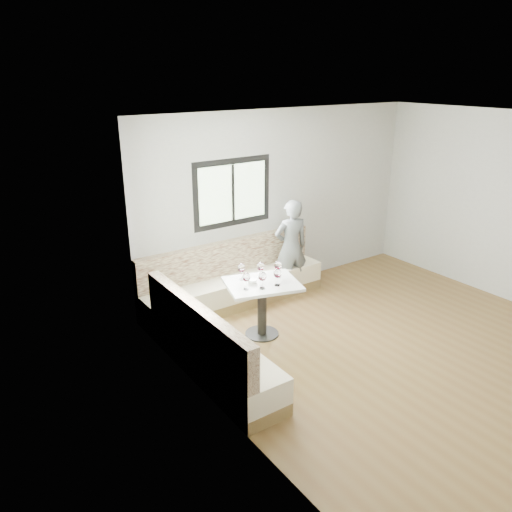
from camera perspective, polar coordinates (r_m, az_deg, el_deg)
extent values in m
cube|color=brown|center=(6.72, 15.90, -9.99)|extent=(5.00, 5.00, 0.01)
cube|color=white|center=(5.86, 18.61, 14.38)|extent=(5.00, 5.00, 0.01)
cube|color=#B7B7B2|center=(7.86, 2.91, 6.34)|extent=(5.00, 0.01, 2.80)
cube|color=#B7B7B2|center=(4.57, -3.11, -4.41)|extent=(0.01, 5.00, 2.80)
cube|color=black|center=(7.30, -2.69, 7.25)|extent=(1.30, 0.02, 1.00)
cube|color=black|center=(5.22, -8.25, 1.59)|extent=(0.02, 1.30, 1.00)
cube|color=olive|center=(7.53, -2.39, -5.01)|extent=(2.90, 0.55, 0.16)
cube|color=beige|center=(7.44, -2.41, -3.44)|extent=(2.90, 0.55, 0.29)
cube|color=beige|center=(7.45, -3.30, -0.13)|extent=(2.90, 0.14, 0.50)
cube|color=olive|center=(5.96, -4.81, -12.56)|extent=(0.55, 2.25, 0.16)
cube|color=beige|center=(5.84, -4.88, -10.71)|extent=(0.55, 2.25, 0.29)
cube|color=beige|center=(5.56, -6.85, -7.80)|extent=(0.14, 2.25, 0.50)
cube|color=#DB613A|center=(5.44, -2.42, -10.64)|extent=(0.40, 0.40, 0.12)
cylinder|color=black|center=(6.75, 0.68, -8.85)|extent=(0.45, 0.45, 0.02)
cylinder|color=black|center=(6.59, 0.70, -6.22)|extent=(0.12, 0.12, 0.71)
cube|color=silver|center=(6.43, 0.71, -3.22)|extent=(1.08, 0.95, 0.04)
imported|color=#575B5E|center=(7.72, 4.00, 1.01)|extent=(0.61, 0.46, 1.50)
cylinder|color=white|center=(6.41, -0.42, -2.89)|extent=(0.11, 0.11, 0.05)
sphere|color=black|center=(6.42, -0.35, -2.72)|extent=(0.02, 0.02, 0.02)
sphere|color=black|center=(6.40, -0.57, -2.78)|extent=(0.02, 0.02, 0.02)
sphere|color=black|center=(6.39, -0.32, -2.83)|extent=(0.02, 0.02, 0.02)
cylinder|color=white|center=(6.23, -1.09, -3.78)|extent=(0.07, 0.07, 0.01)
cylinder|color=white|center=(6.21, -1.10, -3.34)|extent=(0.01, 0.01, 0.10)
ellipsoid|color=white|center=(6.17, -1.10, -2.42)|extent=(0.10, 0.10, 0.12)
cylinder|color=#3D0110|center=(6.18, -1.10, -2.67)|extent=(0.07, 0.07, 0.03)
cylinder|color=white|center=(6.25, 0.74, -3.70)|extent=(0.07, 0.07, 0.01)
cylinder|color=white|center=(6.23, 0.74, -3.27)|extent=(0.01, 0.01, 0.10)
ellipsoid|color=white|center=(6.19, 0.74, -2.35)|extent=(0.10, 0.10, 0.12)
cylinder|color=#3D0110|center=(6.20, 0.74, -2.60)|extent=(0.07, 0.07, 0.03)
cylinder|color=white|center=(6.35, 2.44, -3.34)|extent=(0.07, 0.07, 0.01)
cylinder|color=white|center=(6.32, 2.45, -2.91)|extent=(0.01, 0.01, 0.10)
ellipsoid|color=white|center=(6.28, 2.47, -2.00)|extent=(0.10, 0.10, 0.12)
cylinder|color=#3D0110|center=(6.29, 2.46, -2.25)|extent=(0.07, 0.07, 0.03)
cylinder|color=white|center=(6.56, 0.53, -2.50)|extent=(0.07, 0.07, 0.01)
cylinder|color=white|center=(6.54, 0.53, -2.08)|extent=(0.01, 0.01, 0.10)
ellipsoid|color=white|center=(6.50, 0.53, -1.20)|extent=(0.10, 0.10, 0.12)
cylinder|color=#3D0110|center=(6.51, 0.53, -1.44)|extent=(0.07, 0.07, 0.03)
cylinder|color=white|center=(6.60, 2.51, -2.37)|extent=(0.07, 0.07, 0.01)
cylinder|color=white|center=(6.58, 2.52, -1.95)|extent=(0.01, 0.01, 0.10)
ellipsoid|color=white|center=(6.54, 2.53, -1.07)|extent=(0.10, 0.10, 0.12)
cylinder|color=#3D0110|center=(6.55, 2.53, -1.31)|extent=(0.07, 0.07, 0.03)
cylinder|color=white|center=(6.52, -1.65, -2.67)|extent=(0.07, 0.07, 0.01)
cylinder|color=white|center=(6.50, -1.66, -2.25)|extent=(0.01, 0.01, 0.10)
ellipsoid|color=white|center=(6.45, -1.67, -1.36)|extent=(0.10, 0.10, 0.12)
cylinder|color=#3D0110|center=(6.47, -1.66, -1.61)|extent=(0.07, 0.07, 0.03)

